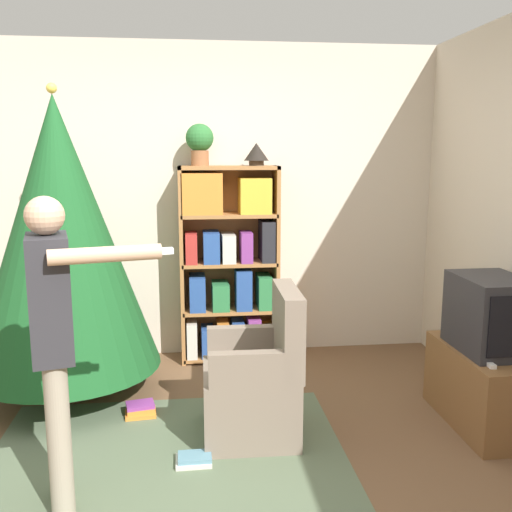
{
  "coord_description": "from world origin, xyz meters",
  "views": [
    {
      "loc": [
        -0.07,
        -2.69,
        1.71
      ],
      "look_at": [
        0.36,
        0.94,
        1.05
      ],
      "focal_mm": 40.0,
      "sensor_mm": 36.0,
      "label": 1
    }
  ],
  "objects_px": {
    "armchair": "(257,385)",
    "standing_person": "(54,331)",
    "potted_plant": "(200,141)",
    "television": "(490,314)",
    "table_lamp": "(256,153)",
    "bookshelf": "(229,265)",
    "christmas_tree": "(61,236)"
  },
  "relations": [
    {
      "from": "standing_person",
      "to": "table_lamp",
      "type": "xyz_separation_m",
      "value": [
        1.17,
        1.98,
        0.81
      ]
    },
    {
      "from": "christmas_tree",
      "to": "potted_plant",
      "type": "height_order",
      "value": "christmas_tree"
    },
    {
      "from": "table_lamp",
      "to": "standing_person",
      "type": "bearing_deg",
      "value": -120.7
    },
    {
      "from": "table_lamp",
      "to": "television",
      "type": "bearing_deg",
      "value": -46.92
    },
    {
      "from": "armchair",
      "to": "standing_person",
      "type": "distance_m",
      "value": 1.32
    },
    {
      "from": "television",
      "to": "potted_plant",
      "type": "xyz_separation_m",
      "value": [
        -1.75,
        1.39,
        1.07
      ]
    },
    {
      "from": "television",
      "to": "table_lamp",
      "type": "distance_m",
      "value": 2.14
    },
    {
      "from": "christmas_tree",
      "to": "armchair",
      "type": "xyz_separation_m",
      "value": [
        1.27,
        -0.74,
        -0.83
      ]
    },
    {
      "from": "television",
      "to": "table_lamp",
      "type": "xyz_separation_m",
      "value": [
        -1.3,
        1.39,
        0.98
      ]
    },
    {
      "from": "bookshelf",
      "to": "armchair",
      "type": "height_order",
      "value": "bookshelf"
    },
    {
      "from": "bookshelf",
      "to": "table_lamp",
      "type": "bearing_deg",
      "value": 2.29
    },
    {
      "from": "armchair",
      "to": "potted_plant",
      "type": "xyz_separation_m",
      "value": [
        -0.29,
        1.36,
        1.48
      ]
    },
    {
      "from": "potted_plant",
      "to": "standing_person",
      "type": "bearing_deg",
      "value": -110.1
    },
    {
      "from": "armchair",
      "to": "table_lamp",
      "type": "distance_m",
      "value": 1.95
    },
    {
      "from": "standing_person",
      "to": "television",
      "type": "bearing_deg",
      "value": 89.96
    },
    {
      "from": "television",
      "to": "christmas_tree",
      "type": "bearing_deg",
      "value": 164.22
    },
    {
      "from": "armchair",
      "to": "table_lamp",
      "type": "xyz_separation_m",
      "value": [
        0.16,
        1.36,
        1.39
      ]
    },
    {
      "from": "armchair",
      "to": "table_lamp",
      "type": "relative_size",
      "value": 4.6
    },
    {
      "from": "armchair",
      "to": "bookshelf",
      "type": "bearing_deg",
      "value": -176.02
    },
    {
      "from": "table_lamp",
      "to": "bookshelf",
      "type": "bearing_deg",
      "value": -177.71
    },
    {
      "from": "bookshelf",
      "to": "standing_person",
      "type": "relative_size",
      "value": 1.06
    },
    {
      "from": "television",
      "to": "standing_person",
      "type": "relative_size",
      "value": 0.35
    },
    {
      "from": "television",
      "to": "christmas_tree",
      "type": "xyz_separation_m",
      "value": [
        -2.72,
        0.77,
        0.43
      ]
    },
    {
      "from": "armchair",
      "to": "table_lamp",
      "type": "bearing_deg",
      "value": 174.5
    },
    {
      "from": "christmas_tree",
      "to": "television",
      "type": "bearing_deg",
      "value": -15.78
    },
    {
      "from": "television",
      "to": "armchair",
      "type": "relative_size",
      "value": 0.58
    },
    {
      "from": "bookshelf",
      "to": "table_lamp",
      "type": "xyz_separation_m",
      "value": [
        0.23,
        0.01,
        0.91
      ]
    },
    {
      "from": "television",
      "to": "christmas_tree",
      "type": "relative_size",
      "value": 0.25
    },
    {
      "from": "standing_person",
      "to": "potted_plant",
      "type": "relative_size",
      "value": 4.64
    },
    {
      "from": "standing_person",
      "to": "potted_plant",
      "type": "height_order",
      "value": "potted_plant"
    },
    {
      "from": "armchair",
      "to": "standing_person",
      "type": "bearing_deg",
      "value": -57.69
    },
    {
      "from": "television",
      "to": "standing_person",
      "type": "bearing_deg",
      "value": -166.62
    }
  ]
}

